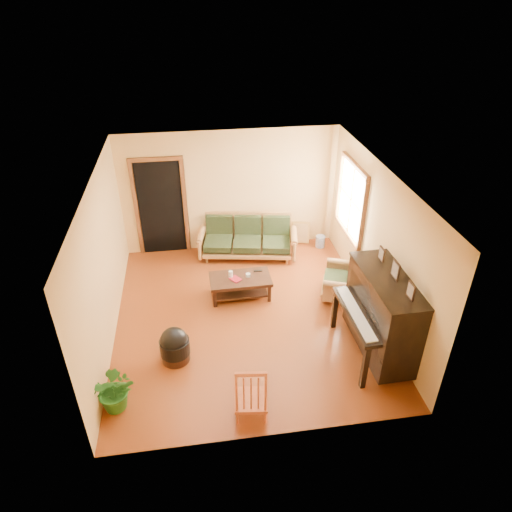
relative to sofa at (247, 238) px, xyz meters
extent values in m
plane|color=#60250C|center=(-0.29, -2.01, -0.43)|extent=(5.00, 5.00, 0.00)
cube|color=black|center=(-1.74, 0.47, 0.59)|extent=(1.08, 0.16, 2.05)
cube|color=white|center=(1.92, -0.71, 1.07)|extent=(0.12, 1.36, 1.46)
cube|color=#A26D3B|center=(0.00, 0.00, 0.00)|extent=(2.15, 1.20, 0.87)
cube|color=black|center=(-0.32, -1.41, -0.23)|extent=(1.13, 0.63, 0.41)
cube|color=#A26D3B|center=(1.53, -1.66, -0.03)|extent=(1.01, 1.04, 0.81)
cube|color=black|center=(1.68, -3.19, 0.27)|extent=(0.97, 1.61, 1.41)
cylinder|color=black|center=(-1.52, -2.91, -0.21)|extent=(0.58, 0.58, 0.44)
cube|color=#993F1B|center=(-0.50, -4.09, 0.04)|extent=(0.49, 0.53, 0.94)
cube|color=#B2863B|center=(1.24, 0.38, -0.17)|extent=(0.41, 0.19, 0.54)
cylinder|color=#3654A2|center=(1.65, 0.14, -0.30)|extent=(0.26, 0.26, 0.26)
imported|color=#215D1A|center=(-2.32, -3.73, -0.09)|extent=(0.69, 0.62, 0.69)
imported|color=maroon|center=(-0.48, -1.50, -0.02)|extent=(0.25, 0.26, 0.02)
cylinder|color=white|center=(-0.49, -1.37, 0.04)|extent=(0.08, 0.08, 0.13)
cylinder|color=white|center=(-0.17, -1.38, 0.00)|extent=(0.12, 0.12, 0.06)
cube|color=black|center=(0.03, -1.24, -0.02)|extent=(0.16, 0.05, 0.02)
camera|label=1|loc=(-1.06, -8.29, 4.72)|focal=32.00mm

